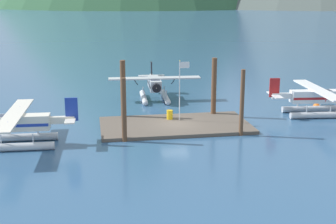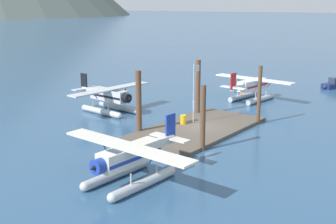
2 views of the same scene
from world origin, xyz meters
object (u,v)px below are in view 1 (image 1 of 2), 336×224
at_px(fuel_drum, 170,115).
at_px(seaplane_cream_port_aft, 19,127).
at_px(mooring_buoy, 316,107).
at_px(flagpole, 181,83).
at_px(seaplane_silver_bow_centre, 154,87).
at_px(seaplane_white_stbd_fwd, 315,100).

bearing_deg(fuel_drum, seaplane_cream_port_aft, -159.16).
distance_m(fuel_drum, mooring_buoy, 16.16).
relative_size(flagpole, seaplane_silver_bow_centre, 0.54).
height_order(mooring_buoy, seaplane_silver_bow_centre, seaplane_silver_bow_centre).
xyz_separation_m(fuel_drum, mooring_buoy, (16.02, 2.07, -0.36)).
height_order(fuel_drum, seaplane_cream_port_aft, seaplane_cream_port_aft).
distance_m(flagpole, seaplane_white_stbd_fwd, 14.02).
bearing_deg(fuel_drum, seaplane_white_stbd_fwd, 0.74).
distance_m(mooring_buoy, seaplane_silver_bow_centre, 17.88).
xyz_separation_m(fuel_drum, seaplane_white_stbd_fwd, (14.77, 0.19, 0.84)).
distance_m(flagpole, seaplane_silver_bow_centre, 10.58).
distance_m(mooring_buoy, seaplane_cream_port_aft, 29.94).
bearing_deg(seaplane_white_stbd_fwd, seaplane_cream_port_aft, -169.49).
xyz_separation_m(flagpole, seaplane_silver_bow_centre, (-1.06, 10.28, -2.28)).
distance_m(seaplane_cream_port_aft, seaplane_white_stbd_fwd, 28.29).
distance_m(flagpole, fuel_drum, 3.32).
bearing_deg(seaplane_cream_port_aft, fuel_drum, 20.84).
bearing_deg(seaplane_silver_bow_centre, mooring_buoy, -25.31).
relative_size(flagpole, seaplane_white_stbd_fwd, 0.54).
bearing_deg(mooring_buoy, seaplane_white_stbd_fwd, -123.76).
bearing_deg(seaplane_silver_bow_centre, seaplane_cream_port_aft, -131.43).
height_order(fuel_drum, seaplane_white_stbd_fwd, seaplane_white_stbd_fwd).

